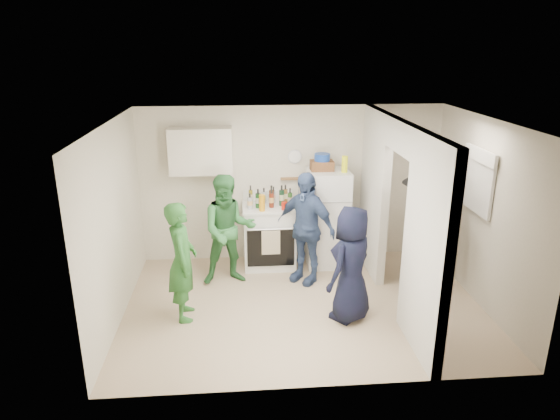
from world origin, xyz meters
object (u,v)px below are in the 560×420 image
Objects in this scene: person_green_center at (229,230)px; person_denim at (305,228)px; yellow_cup_stack_top at (345,164)px; person_nook at (423,230)px; fridge at (327,218)px; person_green_left at (182,261)px; stove at (269,236)px; person_navy at (351,264)px; wicker_basket at (322,166)px; blue_bowl at (322,157)px.

person_denim is (1.12, -0.04, 0.02)m from person_green_center.
yellow_cup_stack_top is 0.14× the size of person_nook.
person_green_left is (-2.12, -1.48, 0.01)m from fridge.
person_green_left is at bearing -149.33° from yellow_cup_stack_top.
person_navy is (0.93, -1.73, 0.26)m from stove.
yellow_cup_stack_top reaches higher than fridge.
person_navy is (2.12, -0.21, -0.03)m from person_green_left.
person_denim is (-0.43, -0.57, 0.07)m from fridge.
wicker_basket is at bearing -131.14° from person_navy.
yellow_cup_stack_top reaches higher than stove.
fridge is at bearing -1.87° from stove.
fridge is 6.17× the size of yellow_cup_stack_top.
blue_bowl is 0.16× the size of person_navy.
yellow_cup_stack_top is at bearing -25.11° from blue_bowl.
person_green_center is at bearing -81.67° from person_navy.
wicker_basket is 0.22× the size of person_green_left.
stove is at bearing -178.60° from blue_bowl.
person_green_center reaches higher than fridge.
stove is 1.98m from person_navy.
yellow_cup_stack_top is 0.15× the size of person_denim.
wicker_basket is 0.13m from blue_bowl.
fridge is 1.70m from person_navy.
person_navy is (0.44, -1.12, -0.08)m from person_denim.
blue_bowl is (-0.10, 0.05, 0.98)m from fridge.
blue_bowl is (0.00, 0.00, 0.13)m from wicker_basket.
blue_bowl is at bearing 154.89° from yellow_cup_stack_top.
person_navy is 1.37m from person_nook.
person_denim is (-0.65, -0.47, -0.83)m from yellow_cup_stack_top.
fridge is at bearing -59.31° from person_green_left.
blue_bowl is 0.14× the size of person_denim.
stove is 0.59× the size of person_denim.
fridge is 4.41× the size of wicker_basket.
yellow_cup_stack_top reaches higher than person_green_center.
person_nook is (1.28, -1.05, -0.70)m from wicker_basket.
wicker_basket is at bearing 154.89° from yellow_cup_stack_top.
stove is 2.37m from person_nook.
yellow_cup_stack_top is at bearing -6.52° from stove.
blue_bowl reaches higher than person_green_center.
fridge is at bearing -134.41° from person_navy.
person_denim is at bearing -9.69° from person_green_center.
stove is at bearing 34.33° from person_green_center.
wicker_basket reaches higher than person_navy.
fridge is 0.93m from yellow_cup_stack_top.
yellow_cup_stack_top is at bearing 77.66° from person_denim.
person_nook is at bearing -26.12° from stove.
person_navy is 0.83× the size of person_nook.
fridge is 1.02× the size of person_navy.
person_denim is 0.92× the size of person_nook.
yellow_cup_stack_top is 1.51m from person_nook.
person_denim is at bearing -143.89° from yellow_cup_stack_top.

